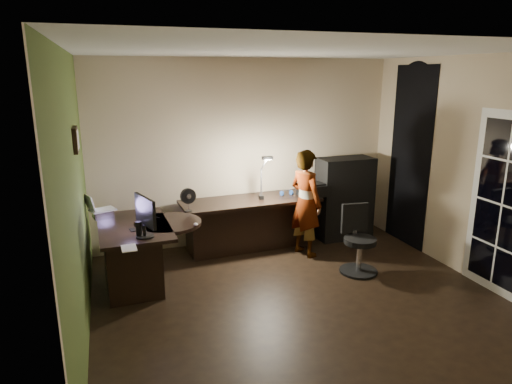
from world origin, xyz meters
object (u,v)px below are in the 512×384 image
object	(u,v)px
person	(306,203)
cabinet	(344,198)
desk_right	(251,224)
desk_left	(136,255)
office_chair	(360,240)
monitor	(144,223)

from	to	relation	value
person	cabinet	bearing A→B (deg)	-81.71
desk_right	cabinet	world-z (taller)	cabinet
desk_left	desk_right	xyz separation A→B (m)	(1.66, 0.67, -0.00)
office_chair	cabinet	bearing A→B (deg)	75.25
monitor	cabinet	bearing A→B (deg)	2.99
desk_left	person	xyz separation A→B (m)	(2.32, 0.23, 0.37)
desk_right	person	distance (m)	0.88
desk_right	person	bearing A→B (deg)	-36.13
desk_left	office_chair	distance (m)	2.78
desk_left	desk_right	bearing A→B (deg)	19.94
monitor	person	world-z (taller)	person
cabinet	person	size ratio (longest dim) A/B	0.84
desk_left	monitor	bearing A→B (deg)	-80.50
monitor	office_chair	distance (m)	2.68
desk_left	monitor	xyz separation A→B (m)	(0.09, -0.45, 0.54)
cabinet	monitor	size ratio (longest dim) A/B	2.53
monitor	person	xyz separation A→B (m)	(2.23, 0.68, -0.17)
cabinet	person	bearing A→B (deg)	-153.47
office_chair	monitor	bearing A→B (deg)	-177.28
desk_right	monitor	xyz separation A→B (m)	(-1.57, -1.11, 0.54)
monitor	person	bearing A→B (deg)	-0.20
desk_right	cabinet	size ratio (longest dim) A/B	1.58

